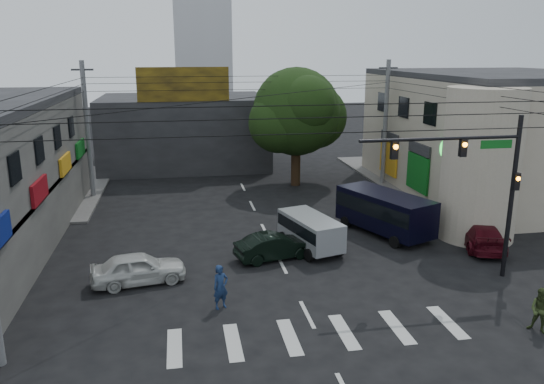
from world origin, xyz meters
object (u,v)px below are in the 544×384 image
object	(u,v)px
silver_minivan	(310,233)
traffic_officer	(221,287)
traffic_gantry	(479,172)
navy_van	(384,214)
street_tree	(296,112)
maroon_sedan	(481,235)
dark_sedan	(275,246)
utility_pole_far_left	(88,131)
utility_pole_far_right	(385,124)
pedestrian_olive	(541,311)
white_compact	(139,268)

from	to	relation	value
silver_minivan	traffic_officer	bearing A→B (deg)	122.38
traffic_gantry	navy_van	distance (m)	7.47
street_tree	navy_van	xyz separation A→B (m)	(2.38, -11.66, -4.33)
maroon_sedan	dark_sedan	bearing A→B (deg)	16.23
utility_pole_far_left	traffic_officer	bearing A→B (deg)	-67.76
utility_pole_far_right	traffic_officer	size ratio (longest dim) A/B	5.18
maroon_sedan	pedestrian_olive	size ratio (longest dim) A/B	2.89
street_tree	dark_sedan	bearing A→B (deg)	-106.48
silver_minivan	navy_van	bearing A→B (deg)	-85.83
dark_sedan	white_compact	bearing A→B (deg)	91.64
utility_pole_far_left	dark_sedan	bearing A→B (deg)	-52.05
traffic_gantry	traffic_officer	xyz separation A→B (m)	(-11.02, -0.86, -3.94)
white_compact	traffic_gantry	bearing A→B (deg)	-107.82
traffic_officer	white_compact	bearing A→B (deg)	113.27
traffic_gantry	street_tree	bearing A→B (deg)	101.99
maroon_sedan	pedestrian_olive	distance (m)	8.62
dark_sedan	traffic_officer	world-z (taller)	traffic_officer
utility_pole_far_right	white_compact	bearing A→B (deg)	-138.73
traffic_gantry	silver_minivan	bearing A→B (deg)	142.16
maroon_sedan	navy_van	world-z (taller)	navy_van
utility_pole_far_left	utility_pole_far_right	bearing A→B (deg)	0.00
utility_pole_far_right	traffic_officer	xyz separation A→B (m)	(-13.69, -17.87, -3.71)
street_tree	navy_van	size ratio (longest dim) A/B	1.42
silver_minivan	navy_van	distance (m)	4.88
dark_sedan	traffic_officer	xyz separation A→B (m)	(-2.99, -4.66, 0.25)
traffic_officer	traffic_gantry	bearing A→B (deg)	-20.55
white_compact	maroon_sedan	world-z (taller)	white_compact
dark_sedan	silver_minivan	distance (m)	2.20
pedestrian_olive	utility_pole_far_right	bearing A→B (deg)	134.46
white_compact	silver_minivan	size ratio (longest dim) A/B	0.97
utility_pole_far_right	maroon_sedan	bearing A→B (deg)	-90.00
traffic_gantry	traffic_officer	world-z (taller)	traffic_gantry
traffic_gantry	dark_sedan	world-z (taller)	traffic_gantry
utility_pole_far_right	maroon_sedan	world-z (taller)	utility_pole_far_right
street_tree	utility_pole_far_left	xyz separation A→B (m)	(-14.50, -1.00, -0.87)
utility_pole_far_right	white_compact	size ratio (longest dim) A/B	2.18
utility_pole_far_left	traffic_officer	distance (m)	19.66
silver_minivan	pedestrian_olive	world-z (taller)	silver_minivan
traffic_gantry	navy_van	xyz separation A→B (m)	(-1.45, 6.34, -3.69)
dark_sedan	white_compact	world-z (taller)	white_compact
pedestrian_olive	silver_minivan	bearing A→B (deg)	174.23
traffic_officer	pedestrian_olive	xyz separation A→B (m)	(11.06, -3.86, -0.05)
utility_pole_far_right	dark_sedan	bearing A→B (deg)	-129.03
white_compact	street_tree	bearing A→B (deg)	-42.95
utility_pole_far_left	silver_minivan	distance (m)	17.80
traffic_officer	utility_pole_far_left	bearing A→B (deg)	87.21
traffic_gantry	dark_sedan	xyz separation A→B (m)	(-8.03, 3.80, -4.20)
utility_pole_far_left	dark_sedan	size ratio (longest dim) A/B	2.27
utility_pole_far_left	navy_van	distance (m)	20.26
utility_pole_far_left	silver_minivan	size ratio (longest dim) A/B	2.12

